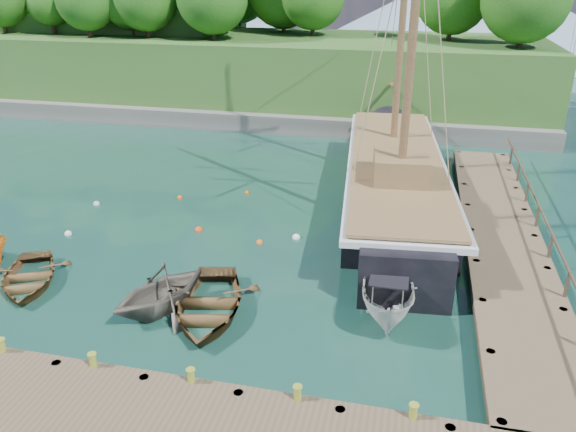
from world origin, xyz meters
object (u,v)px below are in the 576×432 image
Objects in this scene: rowboat_1 at (162,311)px; cabin_boat_white at (387,312)px; rowboat_0 at (29,284)px; rowboat_2 at (208,313)px; schooner at (394,184)px.

rowboat_1 is 0.77× the size of cabin_boat_white.
rowboat_1 reaches higher than rowboat_0.
schooner reaches higher than rowboat_2.
rowboat_2 is at bearing -29.20° from rowboat_0.
rowboat_0 is 1.09× the size of rowboat_1.
schooner reaches higher than rowboat_1.
rowboat_1 reaches higher than rowboat_2.
schooner reaches higher than cabin_boat_white.
rowboat_0 is at bearing -144.69° from schooner.
rowboat_1 is 0.14× the size of schooner.
rowboat_1 is at bearing -31.90° from rowboat_0.
rowboat_2 is 13.02m from schooner.
rowboat_1 is 1.67m from rowboat_2.
schooner reaches higher than rowboat_0.
rowboat_1 is at bearing -172.59° from cabin_boat_white.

